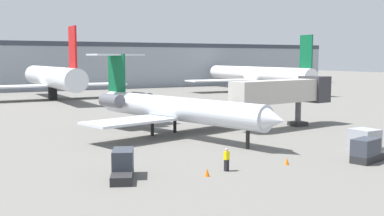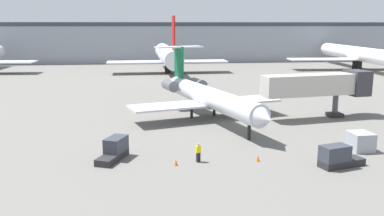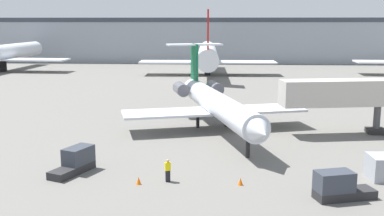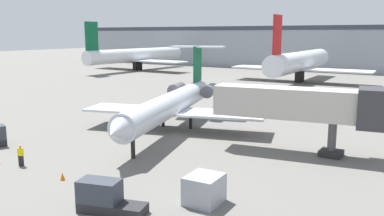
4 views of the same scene
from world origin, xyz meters
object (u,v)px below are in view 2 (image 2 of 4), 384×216
object	(u,v)px
parked_airliner_west_mid	(168,55)
parked_airliner_centre	(358,54)
jet_bridge	(323,85)
regional_jet	(206,95)
baggage_tug_lead	(114,150)
ground_crew_marshaller	(198,152)
cargo_container_uld	(360,141)
baggage_tug_trailing	(338,157)
traffic_cone_near	(258,158)
traffic_cone_mid	(176,162)

from	to	relation	value
parked_airliner_west_mid	parked_airliner_centre	xyz separation A→B (m)	(50.19, 1.86, -0.24)
jet_bridge	parked_airliner_west_mid	world-z (taller)	parked_airliner_west_mid
regional_jet	baggage_tug_lead	world-z (taller)	regional_jet
ground_crew_marshaller	baggage_tug_lead	bearing A→B (deg)	166.98
ground_crew_marshaller	parked_airliner_centre	xyz separation A→B (m)	(51.25, 68.21, 3.25)
regional_jet	parked_airliner_centre	bearing A→B (deg)	47.11
ground_crew_marshaller	cargo_container_uld	distance (m)	15.82
cargo_container_uld	ground_crew_marshaller	bearing A→B (deg)	-174.38
cargo_container_uld	parked_airliner_west_mid	distance (m)	66.53
jet_bridge	baggage_tug_trailing	bearing A→B (deg)	-109.86
jet_bridge	parked_airliner_centre	bearing A→B (deg)	57.82
traffic_cone_near	parked_airliner_centre	bearing A→B (deg)	56.15
jet_bridge	baggage_tug_trailing	distance (m)	19.33
baggage_tug_lead	cargo_container_uld	size ratio (longest dim) A/B	1.80
traffic_cone_mid	parked_airliner_west_mid	world-z (taller)	parked_airliner_west_mid
ground_crew_marshaller	traffic_cone_mid	world-z (taller)	ground_crew_marshaller
regional_jet	jet_bridge	size ratio (longest dim) A/B	1.84
ground_crew_marshaller	traffic_cone_near	size ratio (longest dim) A/B	3.07
jet_bridge	parked_airliner_west_mid	distance (m)	53.76
regional_jet	traffic_cone_near	size ratio (longest dim) A/B	48.95
baggage_tug_lead	traffic_cone_mid	xyz separation A→B (m)	(5.31, -2.38, -0.56)
traffic_cone_mid	cargo_container_uld	bearing A→B (deg)	7.18
jet_bridge	traffic_cone_near	distance (m)	20.61
cargo_container_uld	parked_airliner_west_mid	world-z (taller)	parked_airliner_west_mid
baggage_tug_trailing	parked_airliner_centre	size ratio (longest dim) A/B	0.10
regional_jet	traffic_cone_mid	distance (m)	18.11
jet_bridge	cargo_container_uld	xyz separation A→B (m)	(-2.22, -13.76, -3.37)
traffic_cone_near	parked_airliner_centre	xyz separation A→B (m)	(46.02, 68.61, 3.83)
parked_airliner_centre	ground_crew_marshaller	bearing A→B (deg)	-126.92
baggage_tug_lead	jet_bridge	bearing A→B (deg)	28.31
jet_bridge	ground_crew_marshaller	world-z (taller)	jet_bridge
baggage_tug_trailing	traffic_cone_near	distance (m)	6.67
baggage_tug_lead	baggage_tug_trailing	world-z (taller)	same
baggage_tug_lead	parked_airliner_west_mid	distance (m)	65.29
baggage_tug_trailing	cargo_container_uld	bearing A→B (deg)	44.23
baggage_tug_trailing	traffic_cone_mid	world-z (taller)	baggage_tug_trailing
traffic_cone_near	parked_airliner_centre	world-z (taller)	parked_airliner_centre
baggage_tug_lead	traffic_cone_near	world-z (taller)	baggage_tug_lead
traffic_cone_near	ground_crew_marshaller	bearing A→B (deg)	175.68
regional_jet	parked_airliner_centre	xyz separation A→B (m)	(48.09, 51.76, 1.09)
jet_bridge	traffic_cone_mid	xyz separation A→B (m)	(-19.98, -16.00, -3.98)
baggage_tug_lead	regional_jet	bearing A→B (deg)	54.61
ground_crew_marshaller	parked_airliner_west_mid	distance (m)	66.45
regional_jet	parked_airliner_west_mid	world-z (taller)	parked_airliner_west_mid
baggage_tug_lead	parked_airliner_centre	xyz separation A→B (m)	(58.57, 66.52, 3.27)
jet_bridge	cargo_container_uld	distance (m)	14.34
regional_jet	cargo_container_uld	xyz separation A→B (m)	(12.58, -14.90, -2.13)
cargo_container_uld	jet_bridge	bearing A→B (deg)	80.82
traffic_cone_mid	jet_bridge	bearing A→B (deg)	38.69
regional_jet	baggage_tug_trailing	size ratio (longest dim) A/B	6.36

